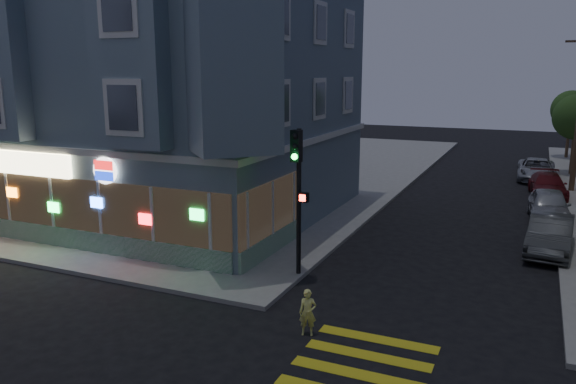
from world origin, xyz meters
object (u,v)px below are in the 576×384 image
Objects in this scene: parked_car_b at (550,235)px; traffic_signal at (298,178)px; running_child at (308,312)px; parked_car_a at (549,206)px; street_tree_far at (571,110)px; fire_hydrant at (564,221)px; street_tree_near at (576,117)px; parked_car_c at (548,185)px; parked_car_d at (537,169)px.

parked_car_b is 10.60m from traffic_signal.
running_child is 0.29× the size of parked_car_a.
traffic_signal is (-9.38, -33.13, -0.42)m from street_tree_far.
running_child is at bearing -101.51° from street_tree_far.
parked_car_b reaches higher than fire_hydrant.
running_child is at bearing -104.58° from street_tree_near.
parked_car_b is (-1.50, -18.60, -3.21)m from street_tree_near.
fire_hydrant is at bearing -92.20° from street_tree_far.
parked_car_c is at bearing -100.95° from street_tree_near.
parked_car_a is 10.86m from parked_car_d.
running_child is at bearing -116.18° from fire_hydrant.
street_tree_far is at bearing 90.90° from parked_car_b.
parked_car_c is at bearing 86.53° from parked_car_a.
fire_hydrant is (0.60, 3.18, -0.17)m from parked_car_b.
parked_car_c is at bearing -84.82° from parked_car_d.
street_tree_far is 1.20× the size of parked_car_b.
running_child is 16.58m from parked_car_a.
street_tree_far is at bearing 79.38° from parked_car_c.
parked_car_b reaches higher than parked_car_d.
street_tree_near is at bearing 80.14° from parked_car_a.
parked_car_a is (-1.50, -13.40, -3.19)m from street_tree_near.
street_tree_near is 8.55m from parked_car_c.
street_tree_far is 6.75× the size of fire_hydrant.
street_tree_near is 1.07× the size of parked_car_d.
running_child is at bearing -116.23° from parked_car_b.
street_tree_near reaches higher than fire_hydrant.
traffic_signal is (-7.26, -22.57, 2.82)m from parked_car_d.
parked_car_b is (0.00, -5.20, -0.02)m from parked_car_a.
street_tree_far reaches higher than fire_hydrant.
parked_car_d is 6.31× the size of fire_hydrant.
parked_car_c is 5.24m from parked_car_d.
parked_car_d is at bearing 89.82° from parked_car_a.
traffic_signal is at bearing -136.23° from parked_car_b.
parked_car_a is at bearing -88.36° from parked_car_d.
parked_car_a is (6.01, 15.45, 0.11)m from running_child.
street_tree_near is 1.00× the size of street_tree_far.
street_tree_near reaches higher than parked_car_b.
parked_car_d is at bearing 59.41° from running_child.
running_child is (-7.51, -36.85, -3.30)m from street_tree_far.
street_tree_near is at bearing 48.61° from parked_car_d.
traffic_signal is at bearing -105.81° from street_tree_far.
street_tree_near reaches higher than running_child.
traffic_signal reaches higher than parked_car_d.
parked_car_a is at bearing 49.74° from running_child.
parked_car_a reaches higher than parked_car_b.
parked_car_d is (5.38, 26.30, 0.05)m from running_child.
street_tree_near is 18.93m from parked_car_b.
traffic_signal is (-7.88, -6.53, 2.78)m from parked_car_b.
parked_car_b is at bearing -89.43° from parked_car_d.
traffic_signal is (-7.88, -17.37, 2.86)m from parked_car_c.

